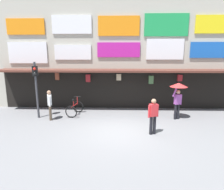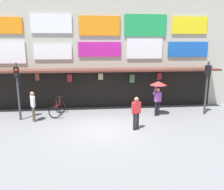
{
  "view_description": "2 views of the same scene",
  "coord_description": "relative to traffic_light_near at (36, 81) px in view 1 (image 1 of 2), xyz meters",
  "views": [
    {
      "loc": [
        -0.06,
        -8.97,
        3.72
      ],
      "look_at": [
        -0.37,
        2.18,
        1.29
      ],
      "focal_mm": 31.57,
      "sensor_mm": 36.0,
      "label": 1
    },
    {
      "loc": [
        -0.65,
        -10.84,
        4.16
      ],
      "look_at": [
        0.56,
        1.44,
        1.4
      ],
      "focal_mm": 36.17,
      "sensor_mm": 36.0,
      "label": 2
    }
  ],
  "objects": [
    {
      "name": "pedestrian_with_umbrella",
      "position": [
        7.92,
        -0.02,
        -0.5
      ],
      "size": [
        0.96,
        0.96,
        2.08
      ],
      "color": "black",
      "rests_on": "ground"
    },
    {
      "name": "traffic_light_near",
      "position": [
        0.0,
        0.0,
        0.0
      ],
      "size": [
        0.33,
        0.35,
        3.2
      ],
      "color": "#38383D",
      "rests_on": "ground"
    },
    {
      "name": "pedestrian_in_yellow",
      "position": [
        6.19,
        -2.17,
        -1.19
      ],
      "size": [
        0.5,
        0.33,
        1.68
      ],
      "color": "black",
      "rests_on": "ground"
    },
    {
      "name": "pedestrian_in_black",
      "position": [
        0.82,
        -0.35,
        -1.19
      ],
      "size": [
        0.33,
        0.51,
        1.68
      ],
      "color": "brown",
      "rests_on": "ground"
    },
    {
      "name": "shopfront",
      "position": [
        4.62,
        2.78,
        1.82
      ],
      "size": [
        18.0,
        2.6,
        8.0
      ],
      "color": "#B2AD9E",
      "rests_on": "ground"
    },
    {
      "name": "ground_plane",
      "position": [
        4.62,
        -1.79,
        -2.14
      ],
      "size": [
        80.0,
        80.0,
        0.0
      ],
      "primitive_type": "plane",
      "color": "slate"
    },
    {
      "name": "bicycle_parked",
      "position": [
        1.99,
        0.58,
        -1.75
      ],
      "size": [
        0.91,
        1.27,
        1.05
      ],
      "color": "black",
      "rests_on": "ground"
    }
  ]
}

